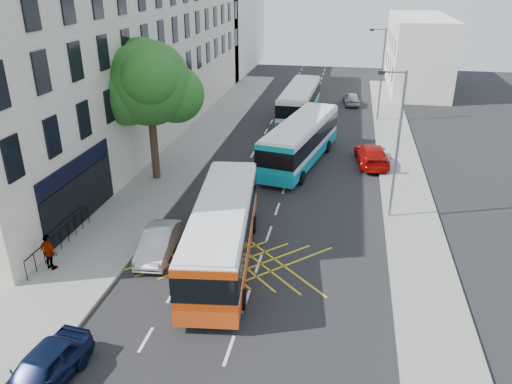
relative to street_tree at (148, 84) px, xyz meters
The scene contains 19 objects.
ground 18.33m from the street_tree, 60.38° to the right, with size 120.00×120.00×0.00m, color black.
pavement_left 6.22m from the street_tree, 73.47° to the left, with size 5.00×70.00×0.15m, color gray.
pavement_right 17.17m from the street_tree, ahead, with size 3.00×70.00×0.15m, color gray.
terrace_main 11.00m from the street_tree, 119.95° to the left, with size 8.30×45.00×13.50m.
terrace_far 40.43m from the street_tree, 97.81° to the left, with size 8.00×20.00×10.00m, color silver.
building_right 38.43m from the street_tree, 59.43° to the left, with size 6.00×18.00×8.00m, color silver.
street_tree is the anchor object (origin of this frame).
lamp_near 15.10m from the street_tree, 11.40° to the right, with size 1.45×0.15×8.00m.
lamp_far 22.57m from the street_tree, 49.19° to the left, with size 1.45×0.15×8.00m.
railings 11.22m from the street_tree, 97.02° to the right, with size 0.08×5.60×1.14m, color black, non-canonical shape.
bus_near 12.24m from the street_tree, 52.97° to the right, with size 3.82×11.04×3.04m.
bus_mid 11.22m from the street_tree, 28.29° to the left, with size 4.70×11.34×3.11m.
bus_far 18.61m from the street_tree, 64.69° to the left, with size 3.03×11.05×3.08m.
parked_car_blue 18.85m from the street_tree, 80.69° to the right, with size 1.61×4.01×1.36m, color #0D1636.
parked_car_silver 11.27m from the street_tree, 68.28° to the right, with size 1.39×4.00×1.32m, color #B4B6BC.
red_hatchback 16.06m from the street_tree, 21.52° to the left, with size 2.02×4.97×1.44m, color #A70A07.
distant_car_grey 32.13m from the street_tree, 77.63° to the left, with size 2.10×4.55×1.27m, color #3F4347.
distant_car_silver 26.60m from the street_tree, 61.57° to the left, with size 1.50×3.73×1.27m, color #93969A.
pedestrian_far 12.56m from the street_tree, 93.42° to the right, with size 1.03×0.43×1.76m, color gray.
Camera 1 is at (3.59, -13.78, 12.63)m, focal length 35.00 mm.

